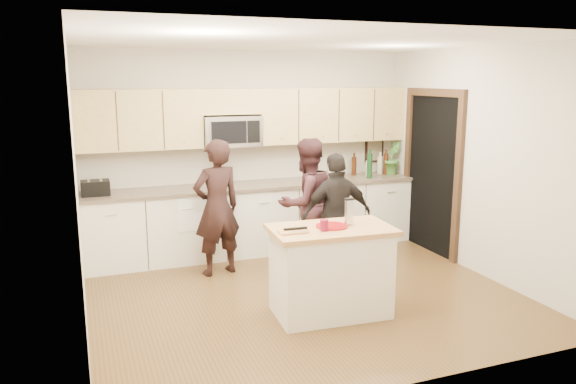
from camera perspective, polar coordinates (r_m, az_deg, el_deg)
name	(u,v)px	position (r m, az deg, el deg)	size (l,w,h in m)	color
floor	(304,294)	(6.28, 1.62, -10.34)	(4.50, 4.50, 0.00)	brown
room_shell	(305,137)	(5.86, 1.72, 5.57)	(4.52, 4.02, 2.71)	#B8AF9D
back_cabinetry	(257,218)	(7.65, -3.18, -2.61)	(4.50, 0.66, 0.94)	silver
upper_cabinetry	(255,115)	(7.58, -3.40, 7.77)	(4.50, 0.33, 0.75)	tan
microwave	(231,131)	(7.46, -5.82, 6.19)	(0.76, 0.41, 0.40)	silver
doorway	(432,167)	(7.79, 14.44, 2.46)	(0.06, 1.25, 2.20)	black
framed_picture	(374,150)	(8.53, 8.75, 4.28)	(0.30, 0.03, 0.38)	black
dish_towel	(189,202)	(7.17, -10.01, -1.03)	(0.34, 0.60, 0.48)	white
island	(331,271)	(5.65, 4.37, -7.97)	(1.24, 0.77, 0.90)	silver
red_plate	(332,226)	(5.54, 4.46, -3.47)	(0.32, 0.32, 0.02)	maroon
box_grater	(349,211)	(5.59, 6.22, -1.90)	(0.08, 0.06, 0.26)	silver
drink_glass	(324,225)	(5.38, 3.70, -3.39)	(0.08, 0.08, 0.11)	maroon
cutting_board	(293,232)	(5.32, 0.50, -4.06)	(0.26, 0.16, 0.02)	tan
tongs	(295,229)	(5.35, 0.76, -3.74)	(0.23, 0.03, 0.02)	black
knife	(299,232)	(5.28, 1.17, -4.05)	(0.20, 0.02, 0.01)	silver
toaster	(95,188)	(7.18, -18.99, 0.40)	(0.33, 0.24, 0.18)	black
bottle_cluster	(372,164)	(8.23, 8.54, 2.85)	(0.54, 0.37, 0.41)	#361909
orchid	(392,158)	(8.40, 10.51, 3.41)	(0.26, 0.21, 0.48)	#427E32
woman_left	(217,208)	(6.73, -7.24, -1.60)	(0.60, 0.39, 1.64)	black
woman_center	(306,204)	(6.94, 1.88, -1.18)	(0.79, 0.61, 1.62)	#341A1D
woman_right	(337,216)	(6.63, 4.96, -2.42)	(0.87, 0.36, 1.49)	black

